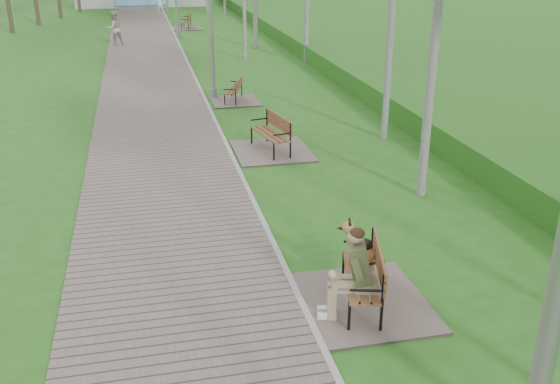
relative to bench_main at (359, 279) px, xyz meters
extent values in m
cube|color=#6B5D57|center=(-2.55, 16.99, -0.44)|extent=(3.50, 67.00, 0.04)
cube|color=#999993|center=(-0.80, 16.99, -0.43)|extent=(0.10, 67.00, 0.05)
cube|color=#367724|center=(11.20, 15.49, -0.46)|extent=(14.00, 70.00, 1.60)
cube|color=#6B5D57|center=(0.10, 0.05, -0.44)|extent=(1.87, 2.08, 0.04)
cube|color=brown|center=(0.05, 0.05, 0.01)|extent=(0.85, 1.63, 0.04)
cube|color=brown|center=(0.29, -0.01, 0.29)|extent=(0.44, 1.52, 0.34)
cube|color=#6B5D57|center=(0.25, 7.31, -0.44)|extent=(1.89, 2.10, 0.04)
cube|color=brown|center=(0.20, 7.31, 0.01)|extent=(0.77, 1.64, 0.04)
cube|color=brown|center=(0.45, 7.35, 0.30)|extent=(0.35, 1.55, 0.35)
cube|color=#6B5D57|center=(0.14, 12.71, -0.44)|extent=(1.54, 1.72, 0.04)
cube|color=brown|center=(0.09, 12.71, -0.07)|extent=(0.78, 1.34, 0.03)
cube|color=brown|center=(0.28, 12.65, 0.16)|extent=(0.44, 1.23, 0.28)
cube|color=#6B5D57|center=(0.10, 31.19, -0.44)|extent=(1.77, 1.96, 0.04)
cube|color=brown|center=(0.05, 31.19, -0.02)|extent=(0.71, 1.53, 0.04)
cube|color=brown|center=(0.28, 31.15, 0.25)|extent=(0.32, 1.45, 0.32)
cylinder|color=gray|center=(-0.56, -4.73, 2.39)|extent=(0.14, 0.14, 5.70)
cylinder|color=gray|center=(-0.48, 13.41, -0.30)|extent=(0.22, 0.22, 0.32)
cylinder|color=gray|center=(-0.48, 13.41, 2.23)|extent=(0.13, 0.13, 5.38)
cylinder|color=gray|center=(-0.67, 27.74, -0.30)|extent=(0.22, 0.22, 0.33)
cylinder|color=gray|center=(-0.54, 39.89, -0.31)|extent=(0.19, 0.19, 0.29)
imported|color=silver|center=(-1.10, 39.36, 0.28)|extent=(0.57, 0.41, 1.48)
imported|color=gray|center=(-3.94, 25.52, 0.39)|extent=(1.01, 0.91, 1.70)
camera|label=1|loc=(-2.86, -7.46, 4.60)|focal=40.00mm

